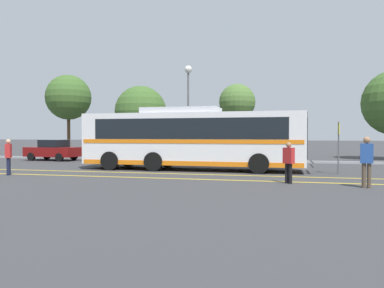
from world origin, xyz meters
name	(u,v)px	position (x,y,z in m)	size (l,w,h in m)	color
ground_plane	(219,170)	(0.00, 0.00, 0.00)	(220.00, 220.00, 0.00)	#38383A
lane_strip_0	(181,174)	(-1.38, -2.66, 0.00)	(0.20, 31.78, 0.01)	gold
lane_strip_1	(170,178)	(-1.38, -4.59, 0.00)	(0.20, 31.78, 0.01)	gold
curb_strip	(214,160)	(-1.38, 6.10, 0.07)	(39.78, 0.36, 0.15)	#99999E
transit_bus	(192,138)	(-1.39, -0.46, 1.74)	(12.12, 2.78, 3.36)	white
parked_car_0	(53,150)	(-13.13, 4.36, 0.76)	(4.09, 2.12, 1.53)	maroon
parked_car_1	(124,152)	(-7.54, 4.58, 0.69)	(4.19, 2.09, 1.32)	#9E9EA3
pedestrian_0	(367,159)	(6.29, -5.74, 1.05)	(0.45, 0.28, 1.83)	brown
pedestrian_1	(8,155)	(-9.12, -5.10, 0.96)	(0.39, 0.47, 1.69)	#191E38
pedestrian_2	(289,160)	(3.61, -5.11, 0.91)	(0.46, 0.44, 1.61)	black
bus_stop_sign	(339,141)	(5.99, -1.07, 1.59)	(0.07, 0.40, 2.52)	#59595E
street_lamp	(188,89)	(-3.47, 7.01, 5.30)	(0.56, 0.56, 7.06)	#59595E
tree_1	(68,98)	(-15.19, 9.79, 5.22)	(3.99, 3.99, 7.23)	#513823
tree_2	(141,112)	(-8.06, 9.09, 3.82)	(4.26, 4.26, 5.95)	#513823
tree_3	(237,102)	(-0.16, 9.94, 4.49)	(2.91, 2.91, 5.98)	#513823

